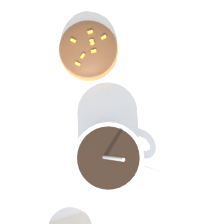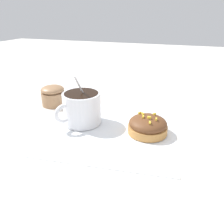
# 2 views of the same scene
# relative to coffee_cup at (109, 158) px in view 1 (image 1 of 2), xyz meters

# --- Properties ---
(ground_plane) EXTENTS (3.00, 3.00, 0.00)m
(ground_plane) POSITION_rel_coffee_cup_xyz_m (0.08, -0.00, -0.04)
(ground_plane) COLOR silver
(paper_napkin) EXTENTS (0.31, 0.30, 0.00)m
(paper_napkin) POSITION_rel_coffee_cup_xyz_m (0.08, -0.00, -0.04)
(paper_napkin) COLOR white
(paper_napkin) RESTS_ON ground_plane
(coffee_cup) EXTENTS (0.09, 0.11, 0.12)m
(coffee_cup) POSITION_rel_coffee_cup_xyz_m (0.00, 0.00, 0.00)
(coffee_cup) COLOR white
(coffee_cup) RESTS_ON paper_napkin
(frosted_pastry) EXTENTS (0.08, 0.08, 0.04)m
(frosted_pastry) POSITION_rel_coffee_cup_xyz_m (0.15, 0.00, -0.02)
(frosted_pastry) COLOR #C18442
(frosted_pastry) RESTS_ON paper_napkin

